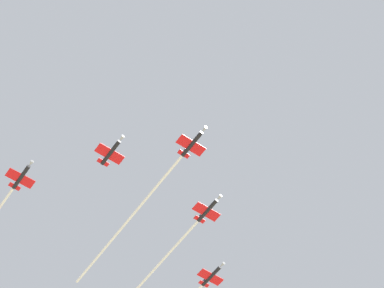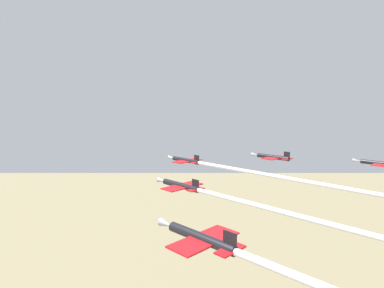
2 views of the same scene
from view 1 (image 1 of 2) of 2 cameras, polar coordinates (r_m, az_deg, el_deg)
The scene contains 3 objects.
jet_lead at distance 243.96m, azimuth -3.39°, elevation -4.04°, with size 45.82×67.54×2.79m.
jet_port_inner at distance 260.17m, azimuth -2.20°, elevation -8.97°, with size 47.36×69.85×2.79m.
jet_starboard_inner at distance 236.13m, azimuth -6.38°, elevation -0.62°, with size 10.13×12.43×2.79m.
Camera 1 is at (-103.35, -48.89, 2.64)m, focal length 67.87 mm.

